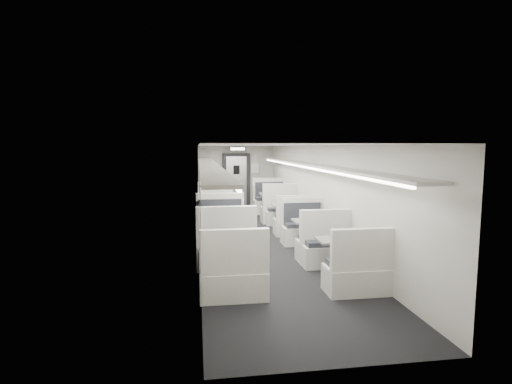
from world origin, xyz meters
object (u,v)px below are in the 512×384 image
object	(u,v)px
booth_right_c	(312,236)
passenger	(224,197)
booth_right_b	(287,217)
booth_left_a	(214,207)
booth_right_d	(340,258)
booth_left_c	(223,237)
booth_left_b	(217,217)
booth_right_a	(274,205)
exit_sign	(237,149)
vestibule_door	(236,180)
booth_left_d	(229,260)

from	to	relation	value
booth_right_c	passenger	world-z (taller)	passenger
booth_right_b	passenger	xyz separation A→B (m)	(-1.68, 1.99, 0.33)
booth_left_a	booth_right_d	distance (m)	6.58
booth_left_c	booth_left_b	bearing A→B (deg)	90.00
booth_right_b	booth_left_a	bearing A→B (deg)	135.77
passenger	booth_right_d	bearing A→B (deg)	-98.71
booth_right_a	passenger	xyz separation A→B (m)	(-1.68, 0.07, 0.29)
booth_left_c	passenger	world-z (taller)	passenger
booth_left_b	booth_right_b	xyz separation A→B (m)	(2.00, -0.18, -0.00)
exit_sign	booth_right_b	bearing A→B (deg)	-76.75
booth_right_d	vestibule_door	distance (m)	9.14
booth_left_a	booth_right_b	world-z (taller)	booth_left_a
booth_left_a	booth_right_b	xyz separation A→B (m)	(2.00, -1.95, -0.01)
booth_left_d	booth_right_b	world-z (taller)	booth_left_d
booth_right_c	booth_right_d	distance (m)	1.80
booth_right_c	booth_left_d	bearing A→B (deg)	-139.56
booth_right_a	exit_sign	bearing A→B (deg)	113.30
booth_right_a	booth_right_d	world-z (taller)	booth_right_a
booth_left_b	exit_sign	distance (m)	4.60
booth_left_c	exit_sign	size ratio (longest dim) A/B	3.76
booth_right_d	vestibule_door	bearing A→B (deg)	96.30
booth_right_a	booth_right_b	xyz separation A→B (m)	(0.00, -1.93, -0.05)
booth_right_a	exit_sign	distance (m)	3.14
booth_left_a	passenger	xyz separation A→B (m)	(0.32, 0.04, 0.32)
booth_left_d	booth_right_c	xyz separation A→B (m)	(2.00, 1.70, -0.01)
booth_left_a	booth_left_c	world-z (taller)	booth_left_c
booth_right_b	booth_right_d	world-z (taller)	booth_right_d
booth_right_b	vestibule_door	size ratio (longest dim) A/B	0.97
booth_right_d	passenger	bearing A→B (deg)	104.89
booth_right_b	passenger	world-z (taller)	passenger
booth_right_c	vestibule_door	size ratio (longest dim) A/B	1.00
booth_left_d	booth_right_b	size ratio (longest dim) A/B	1.04
booth_right_c	vestibule_door	bearing A→B (deg)	97.84
booth_left_a	booth_left_c	bearing A→B (deg)	-90.00
vestibule_door	booth_right_d	bearing A→B (deg)	-83.70
booth_left_a	exit_sign	size ratio (longest dim) A/B	3.43
booth_left_b	vestibule_door	xyz separation A→B (m)	(1.00, 4.55, 0.67)
booth_left_a	booth_right_b	distance (m)	2.79
booth_left_a	booth_right_a	size ratio (longest dim) A/B	0.92
passenger	exit_sign	bearing A→B (deg)	49.65
booth_left_a	booth_right_d	bearing A→B (deg)	-72.31
booth_left_d	exit_sign	distance (m)	8.74
passenger	booth_left_c	bearing A→B (deg)	-117.65
booth_left_c	booth_right_b	bearing A→B (deg)	51.76
booth_left_b	booth_right_a	distance (m)	2.65
booth_right_b	booth_right_a	bearing A→B (deg)	90.00
booth_left_d	passenger	world-z (taller)	passenger
booth_right_b	exit_sign	xyz separation A→B (m)	(-1.00, 4.25, 1.91)
booth_left_d	booth_right_c	distance (m)	2.63
booth_left_a	vestibule_door	world-z (taller)	vestibule_door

